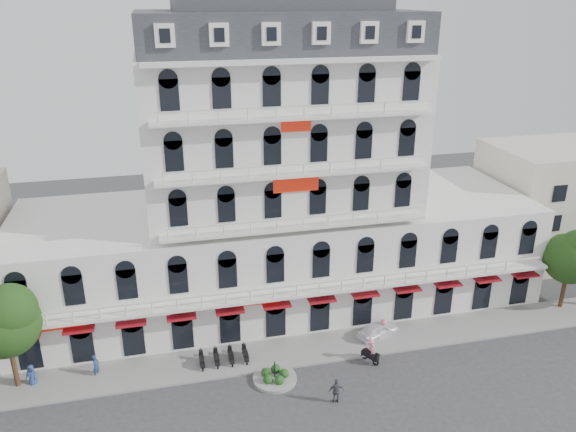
# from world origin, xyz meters

# --- Properties ---
(ground) EXTENTS (120.00, 120.00, 0.00)m
(ground) POSITION_xyz_m (0.00, 0.00, 0.00)
(ground) COLOR #38383A
(ground) RESTS_ON ground
(sidewalk) EXTENTS (53.00, 4.00, 0.16)m
(sidewalk) POSITION_xyz_m (0.00, 9.00, 0.08)
(sidewalk) COLOR gray
(sidewalk) RESTS_ON ground
(main_building) EXTENTS (45.00, 15.00, 25.80)m
(main_building) POSITION_xyz_m (0.00, 18.00, 9.96)
(main_building) COLOR silver
(main_building) RESTS_ON ground
(flank_building_east) EXTENTS (14.00, 10.00, 12.00)m
(flank_building_east) POSITION_xyz_m (30.00, 20.00, 6.00)
(flank_building_east) COLOR beige
(flank_building_east) RESTS_ON ground
(traffic_island) EXTENTS (3.20, 3.20, 1.60)m
(traffic_island) POSITION_xyz_m (-3.00, 6.00, 0.26)
(traffic_island) COLOR gray
(traffic_island) RESTS_ON ground
(parked_scooter_row) EXTENTS (4.40, 1.80, 1.10)m
(parked_scooter_row) POSITION_xyz_m (-6.35, 8.80, 0.00)
(parked_scooter_row) COLOR black
(parked_scooter_row) RESTS_ON ground
(tree_west_inner) EXTENTS (4.76, 4.76, 8.25)m
(tree_west_inner) POSITION_xyz_m (-20.95, 9.48, 5.68)
(tree_west_inner) COLOR #382314
(tree_west_inner) RESTS_ON ground
(tree_east_inner) EXTENTS (4.40, 4.37, 7.57)m
(tree_east_inner) POSITION_xyz_m (24.05, 9.98, 5.21)
(tree_east_inner) COLOR #382314
(tree_east_inner) RESTS_ON ground
(parked_car) EXTENTS (4.04, 2.71, 1.28)m
(parked_car) POSITION_xyz_m (6.42, 9.50, 0.64)
(parked_car) COLOR white
(parked_car) RESTS_ON ground
(rider_center) EXTENTS (1.06, 1.53, 2.09)m
(rider_center) POSITION_xyz_m (4.52, 6.47, 1.09)
(rider_center) COLOR black
(rider_center) RESTS_ON ground
(pedestrian_left) EXTENTS (0.92, 0.70, 1.69)m
(pedestrian_left) POSITION_xyz_m (-20.00, 9.47, 0.85)
(pedestrian_left) COLOR navy
(pedestrian_left) RESTS_ON ground
(pedestrian_mid) EXTENTS (1.15, 0.58, 1.88)m
(pedestrian_mid) POSITION_xyz_m (0.61, 2.70, 0.94)
(pedestrian_mid) COLOR #504F56
(pedestrian_mid) RESTS_ON ground
(pedestrian_right) EXTENTS (1.14, 1.07, 1.54)m
(pedestrian_right) POSITION_xyz_m (6.86, 9.50, 0.77)
(pedestrian_right) COLOR pink
(pedestrian_right) RESTS_ON ground
(pedestrian_far) EXTENTS (0.67, 0.77, 1.77)m
(pedestrian_far) POSITION_xyz_m (-15.61, 9.50, 0.88)
(pedestrian_far) COLOR navy
(pedestrian_far) RESTS_ON ground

